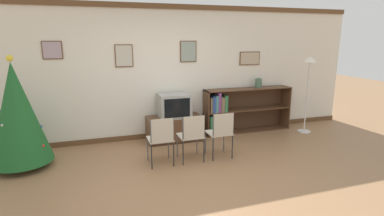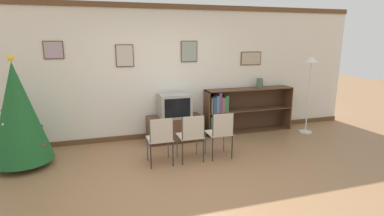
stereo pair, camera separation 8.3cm
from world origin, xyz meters
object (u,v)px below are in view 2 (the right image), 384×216
Objects in this scene: standing_lamp at (310,75)px; folding_chair_right at (221,132)px; folding_chair_left at (161,138)px; christmas_tree at (18,113)px; tv_console at (175,128)px; television at (175,105)px; folding_chair_center at (192,135)px; vase at (260,83)px; bookshelf at (234,111)px.

folding_chair_right is at bearing -161.56° from standing_lamp.
standing_lamp reaches higher than folding_chair_left.
christmas_tree reaches higher than standing_lamp.
folding_chair_left is at bearing -16.89° from christmas_tree.
folding_chair_right reaches higher than tv_console.
television is at bearing 114.39° from folding_chair_right.
vase is (1.98, 1.30, 0.61)m from folding_chair_center.
folding_chair_center is (-0.00, -1.15, -0.26)m from television.
vase reaches higher than folding_chair_center.
standing_lamp is (2.37, 0.79, 0.81)m from folding_chair_right.
folding_chair_right is (3.19, -0.65, -0.42)m from christmas_tree.
tv_console is 0.48m from television.
bookshelf is (0.84, 1.27, 0.00)m from folding_chair_right.
folding_chair_center is at bearing -90.00° from tv_console.
folding_chair_left is (-0.52, -1.16, 0.22)m from tv_console.
tv_console is at bearing 90.00° from television.
vase is 0.13× the size of standing_lamp.
vase is 1.07m from standing_lamp.
folding_chair_right is 1.53m from bookshelf.
standing_lamp is (5.56, 0.14, 0.39)m from christmas_tree.
folding_chair_center is 0.52m from folding_chair_right.
bookshelf reaches higher than folding_chair_center.
television reaches higher than folding_chair_center.
folding_chair_left is at bearing -166.97° from standing_lamp.
television is (-0.00, -0.00, 0.48)m from tv_console.
television is 1.39m from bookshelf.
television is at bearing -175.85° from vase.
tv_console is 1.34× the size of folding_chair_right.
standing_lamp reaches higher than folding_chair_right.
vase reaches higher than folding_chair_left.
television is 2.01m from vase.
folding_chair_left and folding_chair_center have the same top height.
folding_chair_center is at bearing -146.73° from vase.
folding_chair_left and folding_chair_right have the same top height.
bookshelf is at bearing 56.50° from folding_chair_right.
christmas_tree is 2.20× the size of folding_chair_center.
folding_chair_right is 0.41× the size of bookshelf.
standing_lamp is at bearing -7.16° from television.
vase is at bearing 41.73° from folding_chair_right.
television reaches higher than tv_console.
television is at bearing -175.07° from bookshelf.
standing_lamp is at bearing 18.44° from folding_chair_right.
christmas_tree is 2.78m from folding_chair_center.
standing_lamp is (2.89, 0.79, 0.81)m from folding_chair_center.
folding_chair_center is at bearing -13.71° from christmas_tree.
bookshelf reaches higher than folding_chair_left.
tv_console is 1.29m from folding_chair_right.
folding_chair_center and folding_chair_right have the same top height.
christmas_tree is at bearing 163.11° from folding_chair_left.
bookshelf is 1.79m from standing_lamp.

